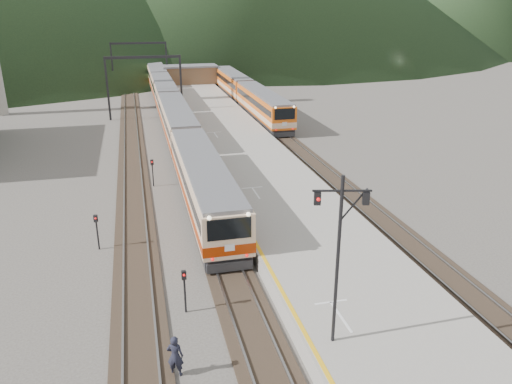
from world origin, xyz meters
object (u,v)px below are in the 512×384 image
object	(u,v)px
worker	(175,356)
signal_mast	(339,245)
second_train	(246,93)
main_train	(170,105)

from	to	relation	value
worker	signal_mast	bearing A→B (deg)	-166.68
second_train	signal_mast	distance (m)	55.76
second_train	signal_mast	size ratio (longest dim) A/B	5.34
second_train	signal_mast	bearing A→B (deg)	-98.99
main_train	second_train	xyz separation A→B (m)	(11.50, 7.02, -0.06)
signal_mast	second_train	bearing A→B (deg)	81.01
signal_mast	worker	world-z (taller)	signal_mast
main_train	worker	world-z (taller)	main_train
second_train	main_train	bearing A→B (deg)	-148.60
second_train	signal_mast	world-z (taller)	signal_mast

